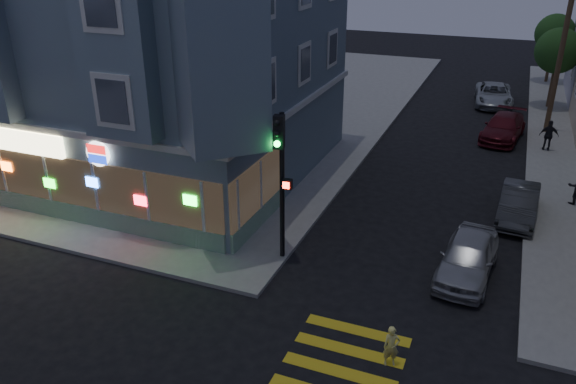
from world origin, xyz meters
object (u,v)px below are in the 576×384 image
Objects in this scene: utility_pole at (561,53)px; parked_car_c at (503,127)px; street_tree_far at (555,34)px; fire_hydrant at (534,195)px; parked_car_d at (494,95)px; traffic_signal at (281,164)px; running_child at (391,346)px; street_tree_near at (558,51)px; parked_car_a at (468,257)px; pedestrian_b at (549,135)px; parked_car_b at (518,204)px.

parked_car_c is (-2.40, -2.04, -4.09)m from utility_pole.
fire_hydrant is at bearing -92.04° from street_tree_far.
parked_car_d is 0.97× the size of traffic_signal.
running_child is 7.05m from traffic_signal.
street_tree_near is 24.38m from parked_car_a.
street_tree_near is 9.04m from parked_car_c.
street_tree_near reaches higher than parked_car_c.
pedestrian_b is at bearing -90.73° from street_tree_far.
street_tree_near is 8.00m from street_tree_far.
parked_car_a is 5.02× the size of fire_hydrant.
parked_car_c is at bearing -99.20° from street_tree_far.
running_child is at bearing -100.36° from utility_pole.
utility_pole is 1.70× the size of street_tree_near.
utility_pole is at bearing -91.91° from street_tree_near.
utility_pole is 7.32× the size of running_child.
pedestrian_b is (4.26, 19.90, 0.37)m from running_child.
parked_car_d is at bearing -172.87° from street_tree_near.
fire_hydrant is at bearing 82.37° from pedestrian_b.
parked_car_a is 15.95m from parked_car_c.
street_tree_far reaches higher than parked_car_a.
traffic_signal reaches higher than parked_car_c.
running_child is at bearing -96.83° from street_tree_far.
parked_car_a is 0.82× the size of parked_car_d.
street_tree_near is at bearing 87.49° from parked_car_a.
parked_car_b reaches higher than running_child.
parked_car_b is (-1.30, -12.67, -4.11)m from utility_pole.
street_tree_near is at bearing 58.38° from running_child.
running_child is at bearing -98.67° from street_tree_near.
street_tree_far is at bearing 89.27° from parked_car_a.
street_tree_near reaches higher than fire_hydrant.
pedestrian_b is at bearing -91.35° from street_tree_near.
street_tree_near is 29.96m from running_child.
utility_pole is 1.70× the size of street_tree_far.
pedestrian_b is at bearing 83.72° from parked_car_a.
parked_car_d reaches higher than parked_car_b.
street_tree_near is 1.27× the size of parked_car_b.
traffic_signal is (-9.38, -33.51, -0.11)m from street_tree_far.
utility_pole is at bearing -90.82° from street_tree_far.
parked_car_c is at bearing 98.66° from parked_car_b.
pedestrian_b is 0.31× the size of traffic_signal.
traffic_signal is 6.34× the size of fire_hydrant.
running_child is at bearing -100.38° from parked_car_a.
utility_pole reaches higher than parked_car_d.
fire_hydrant is (-0.90, -25.32, -3.33)m from street_tree_far.
pedestrian_b is 0.34× the size of parked_car_c.
parked_car_b is (1.52, 5.31, -0.05)m from parked_car_a.
parked_car_b is at bearing -76.28° from parked_car_c.
street_tree_far is 6.17× the size of fire_hydrant.
parked_car_c is 5.70× the size of fire_hydrant.
pedestrian_b is at bearing -24.35° from parked_car_c.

